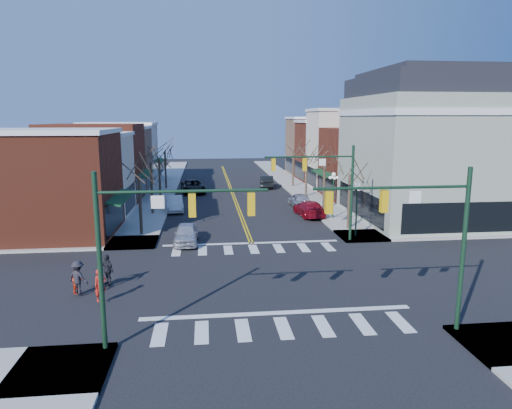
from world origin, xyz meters
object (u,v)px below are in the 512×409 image
object	(u,v)px
car_left_far	(193,187)
pedestrian_red_a	(100,285)
car_right_far	(266,182)
car_right_near	(309,209)
lamppost_corner	(357,200)
car_left_near	(186,234)
pedestrian_dark_b	(78,277)
victorian_corner	(426,146)
car_left_mid	(175,204)
car_right_mid	(300,200)
lamppost_midblock	(333,187)
pedestrian_red_b	(78,278)
pedestrian_dark_a	(107,270)

from	to	relation	value
car_left_far	pedestrian_red_a	distance (m)	34.29
car_right_far	pedestrian_red_a	bearing A→B (deg)	76.25
car_right_near	lamppost_corner	bearing A→B (deg)	97.71
car_left_near	pedestrian_red_a	bearing A→B (deg)	-108.47
lamppost_corner	car_right_far	bearing A→B (deg)	97.33
car_right_far	pedestrian_dark_b	distance (m)	39.18
victorian_corner	car_left_mid	xyz separation A→B (m)	(-22.90, 5.91, -5.92)
car_right_mid	car_left_mid	bearing A→B (deg)	-0.07
pedestrian_dark_b	car_left_near	bearing A→B (deg)	-90.01
car_left_near	car_right_near	distance (m)	13.93
car_left_mid	lamppost_midblock	bearing A→B (deg)	-26.64
car_left_near	car_right_mid	world-z (taller)	car_right_mid
car_right_near	pedestrian_red_b	size ratio (longest dim) A/B	3.20
lamppost_corner	pedestrian_dark_a	bearing A→B (deg)	-152.65
victorian_corner	pedestrian_red_a	world-z (taller)	victorian_corner
car_left_mid	car_right_mid	size ratio (longest dim) A/B	1.01
victorian_corner	lamppost_corner	world-z (taller)	victorian_corner
car_right_mid	pedestrian_red_b	world-z (taller)	pedestrian_red_b
pedestrian_red_a	pedestrian_dark_b	xyz separation A→B (m)	(-1.36, 1.13, 0.06)
pedestrian_dark_b	car_right_near	bearing A→B (deg)	-104.24
pedestrian_dark_b	car_left_far	bearing A→B (deg)	-70.74
pedestrian_red_b	victorian_corner	bearing A→B (deg)	-51.14
pedestrian_red_b	pedestrian_dark_b	size ratio (longest dim) A/B	0.90
car_left_mid	pedestrian_dark_a	xyz separation A→B (m)	(-2.33, -20.67, 0.28)
car_left_near	pedestrian_dark_b	world-z (taller)	pedestrian_dark_b
car_left_near	victorian_corner	bearing A→B (deg)	17.21
car_left_mid	pedestrian_red_a	bearing A→B (deg)	-101.81
lamppost_midblock	car_right_near	world-z (taller)	lamppost_midblock
car_left_near	pedestrian_dark_a	xyz separation A→B (m)	(-3.93, -8.55, 0.28)
lamppost_midblock	pedestrian_dark_a	bearing A→B (deg)	-137.98
car_right_near	pedestrian_red_a	world-z (taller)	pedestrian_red_a
car_left_far	car_right_near	world-z (taller)	car_left_far
car_left_far	car_right_mid	bearing A→B (deg)	-50.41
pedestrian_red_b	pedestrian_dark_a	distance (m)	1.60
lamppost_corner	pedestrian_red_b	xyz separation A→B (m)	(-18.20, -9.73, -2.02)
victorian_corner	pedestrian_red_b	size ratio (longest dim) A/B	9.01
victorian_corner	car_left_near	xyz separation A→B (m)	(-21.30, -6.21, -5.93)
lamppost_midblock	pedestrian_red_b	distance (m)	24.47
car_right_far	car_left_near	bearing A→B (deg)	76.14
pedestrian_dark_a	lamppost_corner	bearing A→B (deg)	71.62
car_left_near	pedestrian_red_b	world-z (taller)	pedestrian_red_b
lamppost_corner	pedestrian_red_a	bearing A→B (deg)	-146.80
car_right_mid	car_right_far	world-z (taller)	car_right_far
victorian_corner	pedestrian_red_a	size ratio (longest dim) A/B	8.75
car_right_mid	pedestrian_red_b	bearing A→B (deg)	50.76
victorian_corner	lamppost_midblock	world-z (taller)	victorian_corner
car_right_far	pedestrian_dark_b	xyz separation A→B (m)	(-14.77, -36.29, 0.23)
car_right_near	pedestrian_dark_b	world-z (taller)	pedestrian_dark_b
victorian_corner	car_left_mid	distance (m)	24.38
car_left_far	pedestrian_dark_b	distance (m)	33.34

